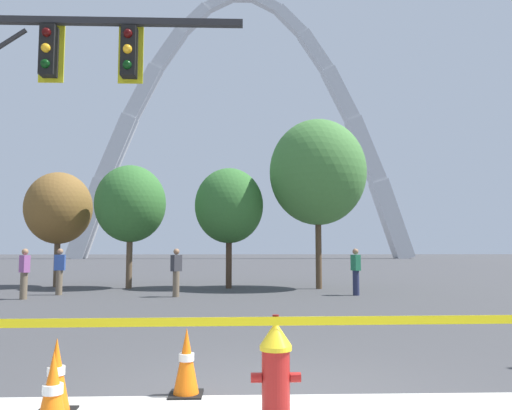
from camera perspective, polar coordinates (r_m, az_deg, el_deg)
ground_plane at (r=5.41m, az=1.89°, el=-22.33°), size 240.00×240.00×0.00m
fire_hydrant at (r=4.78m, az=2.31°, el=-18.83°), size 0.46×0.48×0.99m
caution_tape_barrier at (r=4.67m, az=0.22°, el=-16.38°), size 4.96×0.15×1.02m
traffic_cone_by_hydrant at (r=5.43m, az=-22.22°, el=-17.96°), size 0.36×0.36×0.73m
traffic_cone_mid_sidewalk at (r=5.70m, az=-8.08°, el=-17.64°), size 0.36×0.36×0.73m
traffic_cone_curb_edge at (r=4.79m, az=-22.55°, el=-19.79°), size 0.36×0.36×0.73m
monument_arch at (r=76.80m, az=-1.61°, el=7.88°), size 52.48×2.60×42.52m
tree_far_left at (r=22.14m, az=-21.94°, el=-0.35°), size 2.73×2.73×4.78m
tree_left_mid at (r=20.48m, az=-14.37°, el=0.13°), size 2.83×2.83×4.96m
tree_center_left at (r=19.94m, az=-3.15°, el=-0.10°), size 2.77×2.77×4.85m
tree_center_right at (r=19.98m, az=7.18°, el=3.78°), size 3.88×3.88×6.79m
pedestrian_walking_left at (r=17.27m, az=11.51°, el=-7.54°), size 0.29×0.38×1.59m
pedestrian_standing_center at (r=16.60m, az=-9.25°, el=-7.68°), size 0.38×0.39×1.59m
pedestrian_walking_right at (r=18.35m, az=-21.85°, el=-7.13°), size 0.36×0.24×1.59m
pedestrian_near_trees at (r=17.26m, az=-25.32°, el=-7.17°), size 0.39×0.37×1.59m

